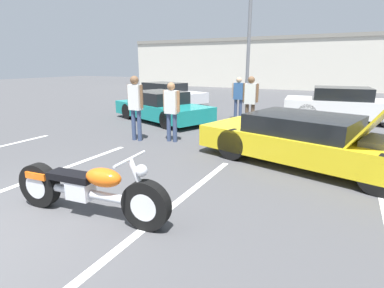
% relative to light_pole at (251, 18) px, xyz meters
% --- Properties ---
extents(parking_stripe_middle, '(0.12, 5.91, 0.01)m').
position_rel_light_pole_xyz_m(parking_stripe_middle, '(-0.34, -13.03, -4.39)').
color(parking_stripe_middle, white).
rests_on(parking_stripe_middle, ground).
extents(parking_stripe_back, '(0.12, 5.91, 0.01)m').
position_rel_light_pole_xyz_m(parking_stripe_back, '(2.59, -13.03, -4.39)').
color(parking_stripe_back, white).
rests_on(parking_stripe_back, ground).
extents(far_building, '(32.00, 4.20, 4.40)m').
position_rel_light_pole_xyz_m(far_building, '(0.80, 12.60, -2.06)').
color(far_building, beige).
rests_on(far_building, ground).
extents(light_pole, '(1.21, 0.28, 8.02)m').
position_rel_light_pole_xyz_m(light_pole, '(0.00, 0.00, 0.00)').
color(light_pole, slate).
rests_on(light_pole, ground).
extents(motorcycle, '(2.54, 0.70, 0.98)m').
position_rel_light_pole_xyz_m(motorcycle, '(1.69, -13.18, -3.98)').
color(motorcycle, black).
rests_on(motorcycle, ground).
extents(show_car_hood_open, '(5.03, 2.90, 2.07)m').
position_rel_light_pole_xyz_m(show_car_hood_open, '(4.23, -9.35, -3.84)').
color(show_car_hood_open, yellow).
rests_on(show_car_hood_open, ground).
extents(parked_car_mid_row, '(4.48, 3.09, 1.12)m').
position_rel_light_pole_xyz_m(parked_car_mid_row, '(-1.46, -6.38, -3.86)').
color(parked_car_mid_row, teal).
rests_on(parked_car_mid_row, ground).
extents(parked_car_right_row, '(4.49, 2.19, 1.28)m').
position_rel_light_pole_xyz_m(parked_car_right_row, '(4.77, -3.28, -3.78)').
color(parked_car_right_row, white).
rests_on(parked_car_right_row, ground).
extents(parked_car_left_row, '(5.07, 3.20, 1.13)m').
position_rel_light_pole_xyz_m(parked_car_left_row, '(-4.12, -1.74, -3.85)').
color(parked_car_left_row, silver).
rests_on(parked_car_left_row, ground).
extents(spectator_near_motorcycle, '(0.52, 0.22, 1.64)m').
position_rel_light_pole_xyz_m(spectator_near_motorcycle, '(1.07, -4.81, -3.42)').
color(spectator_near_motorcycle, '#38476B').
rests_on(spectator_near_motorcycle, ground).
extents(spectator_by_show_car, '(0.52, 0.22, 1.65)m').
position_rel_light_pole_xyz_m(spectator_by_show_car, '(0.53, -8.93, -3.42)').
color(spectator_by_show_car, '#38476B').
rests_on(spectator_by_show_car, ground).
extents(spectator_midground, '(0.52, 0.24, 1.82)m').
position_rel_light_pole_xyz_m(spectator_midground, '(-0.43, -9.28, -3.30)').
color(spectator_midground, '#38476B').
rests_on(spectator_midground, ground).
extents(spectator_far_lot, '(0.52, 0.23, 1.75)m').
position_rel_light_pole_xyz_m(spectator_far_lot, '(1.98, -6.31, -3.35)').
color(spectator_far_lot, brown).
rests_on(spectator_far_lot, ground).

